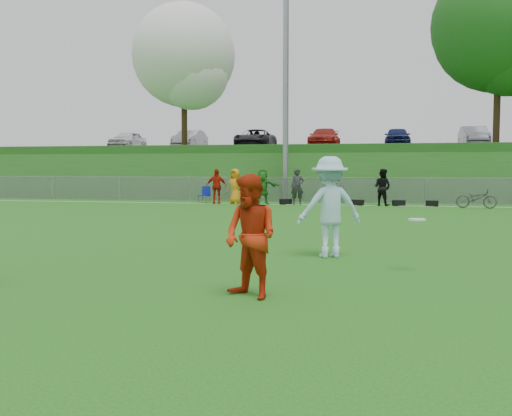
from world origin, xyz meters
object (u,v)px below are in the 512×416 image
(player_red_center, at_px, (251,236))
(bicycle, at_px, (476,198))
(frisbee, at_px, (417,220))
(player_blue, at_px, (330,207))
(recycling_bin, at_px, (331,194))

(player_red_center, height_order, bicycle, player_red_center)
(player_red_center, height_order, frisbee, player_red_center)
(player_red_center, distance_m, bicycle, 19.44)
(player_blue, height_order, bicycle, player_blue)
(player_blue, bearing_deg, bicycle, -131.74)
(player_red_center, bearing_deg, recycling_bin, 123.26)
(frisbee, height_order, bicycle, frisbee)
(player_red_center, height_order, recycling_bin, player_red_center)
(player_red_center, distance_m, player_blue, 3.81)
(player_red_center, relative_size, player_blue, 0.85)
(player_blue, bearing_deg, frisbee, 117.80)
(bicycle, bearing_deg, recycling_bin, 85.09)
(player_red_center, xyz_separation_m, player_blue, (0.74, 3.73, 0.15))
(player_blue, xyz_separation_m, frisbee, (1.57, -1.29, -0.10))
(recycling_bin, bearing_deg, frisbee, -80.96)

